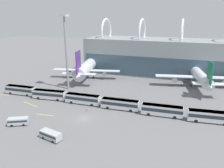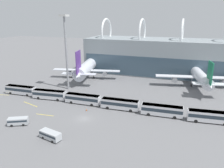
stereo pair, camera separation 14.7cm
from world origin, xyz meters
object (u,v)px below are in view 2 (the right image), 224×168
at_px(floodlight_mast, 66,44).
at_px(shuttle_bus_3, 120,104).
at_px(shuttle_bus_5, 210,116).
at_px(traffic_cone_1, 86,110).
at_px(airliner_at_gate_far, 199,75).
at_px(shuttle_bus_0, 21,90).
at_px(shuttle_bus_2, 83,98).
at_px(service_van_foreground, 18,121).
at_px(airliner_at_gate_near, 87,68).
at_px(shuttle_bus_1, 49,94).
at_px(service_van_crossing, 50,135).
at_px(shuttle_bus_4, 162,110).

bearing_deg(floodlight_mast, shuttle_bus_3, -25.67).
bearing_deg(shuttle_bus_5, traffic_cone_1, -179.02).
height_order(airliner_at_gate_far, shuttle_bus_0, airliner_at_gate_far).
bearing_deg(shuttle_bus_0, shuttle_bus_5, -3.05).
bearing_deg(shuttle_bus_2, service_van_foreground, -118.72).
bearing_deg(service_van_foreground, traffic_cone_1, -159.99).
distance_m(airliner_at_gate_near, shuttle_bus_5, 62.40).
relative_size(airliner_at_gate_near, shuttle_bus_3, 2.96).
bearing_deg(shuttle_bus_1, shuttle_bus_5, -6.08).
bearing_deg(shuttle_bus_0, airliner_at_gate_near, 63.41).
xyz_separation_m(airliner_at_gate_far, shuttle_bus_3, (-24.45, -34.35, -3.14)).
distance_m(service_van_foreground, floodlight_mast, 37.03).
relative_size(shuttle_bus_3, service_van_foreground, 2.19).
xyz_separation_m(service_van_foreground, traffic_cone_1, (13.78, 15.06, -0.92)).
xyz_separation_m(airliner_at_gate_near, shuttle_bus_0, (-13.62, -30.46, -3.08)).
bearing_deg(airliner_at_gate_near, shuttle_bus_0, 143.44).
distance_m(airliner_at_gate_far, shuttle_bus_0, 73.35).
relative_size(service_van_crossing, floodlight_mast, 0.20).
bearing_deg(service_van_foreground, shuttle_bus_2, -144.32).
xyz_separation_m(airliner_at_gate_far, shuttle_bus_4, (-10.92, -34.72, -3.14)).
height_order(airliner_at_gate_near, service_van_crossing, airliner_at_gate_near).
xyz_separation_m(shuttle_bus_1, shuttle_bus_4, (40.58, -0.38, 0.00)).
height_order(shuttle_bus_0, shuttle_bus_4, same).
relative_size(shuttle_bus_0, service_van_crossing, 2.07).
distance_m(airliner_at_gate_near, service_van_foreground, 51.01).
bearing_deg(shuttle_bus_0, service_van_crossing, -40.77).
xyz_separation_m(shuttle_bus_1, traffic_cone_1, (17.26, -4.69, -1.64)).
relative_size(shuttle_bus_1, floodlight_mast, 0.42).
height_order(shuttle_bus_2, shuttle_bus_4, same).
xyz_separation_m(service_van_foreground, floodlight_mast, (-3.17, 32.59, 17.30)).
height_order(shuttle_bus_2, service_van_crossing, shuttle_bus_2).
distance_m(shuttle_bus_1, shuttle_bus_2, 13.53).
bearing_deg(airliner_at_gate_near, service_van_foreground, 171.35).
xyz_separation_m(shuttle_bus_2, shuttle_bus_5, (40.58, -0.24, 0.00)).
xyz_separation_m(shuttle_bus_0, traffic_cone_1, (30.78, -5.24, -1.64)).
bearing_deg(service_van_foreground, shuttle_bus_1, -107.54).
bearing_deg(service_van_foreground, shuttle_bus_4, -179.96).
bearing_deg(shuttle_bus_2, airliner_at_gate_far, 40.07).
bearing_deg(shuttle_bus_2, shuttle_bus_4, -3.04).
height_order(shuttle_bus_0, shuttle_bus_5, same).
relative_size(shuttle_bus_1, traffic_cone_1, 17.79).
relative_size(shuttle_bus_3, service_van_crossing, 2.07).
xyz_separation_m(shuttle_bus_4, traffic_cone_1, (-23.32, -4.32, -1.64)).
relative_size(airliner_at_gate_near, shuttle_bus_5, 2.93).
bearing_deg(airliner_at_gate_near, traffic_cone_1, -166.79).
height_order(shuttle_bus_4, shuttle_bus_5, same).
height_order(airliner_at_gate_far, shuttle_bus_2, airliner_at_gate_far).
distance_m(airliner_at_gate_far, shuttle_bus_2, 51.20).
xyz_separation_m(shuttle_bus_5, service_van_crossing, (-37.66, -23.00, -0.73)).
height_order(shuttle_bus_0, traffic_cone_1, shuttle_bus_0).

